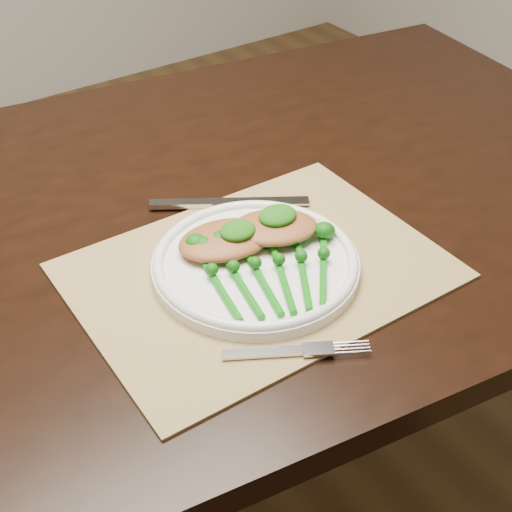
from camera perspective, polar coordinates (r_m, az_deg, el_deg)
floor at (r=1.60m, az=-4.52°, el=-18.16°), size 4.00×4.00×0.00m
dining_table at (r=1.27m, az=-6.09°, el=-10.62°), size 1.71×1.12×0.75m
placemat at (r=0.91m, az=0.16°, el=-1.17°), size 0.46×0.34×0.00m
dinner_plate at (r=0.90m, az=-0.03°, el=-0.53°), size 0.26×0.26×0.02m
knife at (r=1.03m, az=-3.38°, el=4.27°), size 0.20×0.14×0.01m
fork at (r=0.80m, az=4.03°, el=-7.51°), size 0.15×0.10×0.01m
chicken_fillet_left at (r=0.92m, az=-2.48°, el=1.30°), size 0.14×0.11×0.02m
chicken_fillet_right at (r=0.93m, az=1.44°, el=2.31°), size 0.14×0.12×0.02m
pesto_dollop_left at (r=0.91m, az=-1.47°, el=2.05°), size 0.05×0.04×0.02m
pesto_dollop_right at (r=0.93m, az=1.74°, el=3.25°), size 0.05×0.04×0.02m
broccolini_bundle at (r=0.87m, az=1.25°, el=-1.70°), size 0.21×0.22×0.04m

